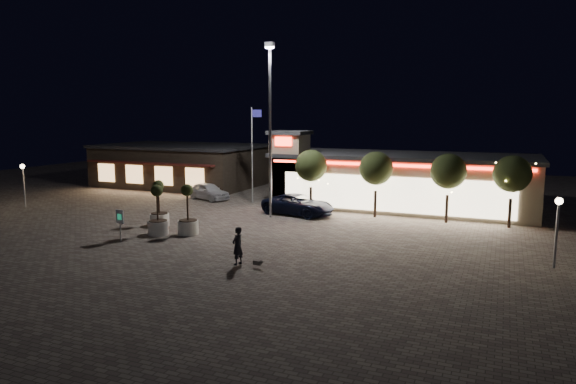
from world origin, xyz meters
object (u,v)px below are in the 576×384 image
at_px(valet_sign, 120,219).
at_px(white_sedan, 208,191).
at_px(pedestrian, 238,246).
at_px(planter_left, 159,212).
at_px(pickup_truck, 298,205).
at_px(planter_mid, 158,219).

bearing_deg(valet_sign, white_sedan, 102.57).
bearing_deg(pedestrian, planter_left, -112.26).
bearing_deg(pickup_truck, pedestrian, -160.46).
distance_m(white_sedan, planter_mid, 13.43).
height_order(pickup_truck, planter_mid, planter_mid).
bearing_deg(white_sedan, planter_left, -145.56).
bearing_deg(planter_left, pickup_truck, 45.73).
xyz_separation_m(pickup_truck, planter_left, (-7.10, -7.28, 0.19)).
height_order(pickup_truck, white_sedan, pickup_truck).
height_order(pedestrian, planter_left, planter_left).
bearing_deg(white_sedan, pickup_truck, -89.21).
distance_m(planter_mid, valet_sign, 2.56).
height_order(pickup_truck, planter_left, planter_left).
height_order(planter_mid, valet_sign, planter_mid).
bearing_deg(planter_left, white_sedan, 104.75).
xyz_separation_m(white_sedan, valet_sign, (3.37, -15.11, 0.59)).
xyz_separation_m(pedestrian, planter_left, (-9.12, 5.85, 0.01)).
xyz_separation_m(pickup_truck, white_sedan, (-9.91, 3.39, -0.02)).
distance_m(pickup_truck, planter_left, 10.17).
xyz_separation_m(planter_mid, valet_sign, (-0.89, -2.37, 0.36)).
relative_size(pedestrian, planter_mid, 0.61).
bearing_deg(pedestrian, valet_sign, -88.94).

